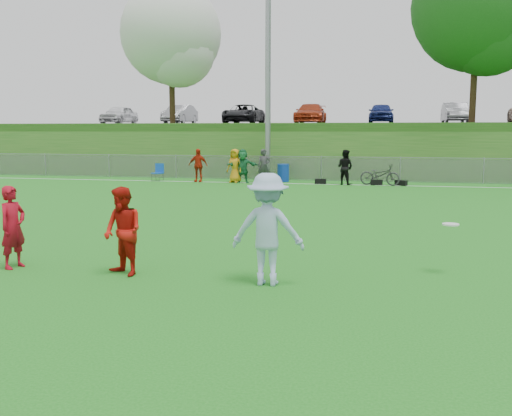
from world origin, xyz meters
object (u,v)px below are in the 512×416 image
(player_red_center, at_px, (123,231))
(frisbee, at_px, (451,224))
(player_blue, at_px, (268,229))
(bicycle, at_px, (380,175))
(recycling_bin, at_px, (283,173))
(player_red_left, at_px, (13,227))

(player_red_center, distance_m, frisbee, 5.93)
(player_blue, height_order, bicycle, player_blue)
(recycling_bin, relative_size, bicycle, 0.47)
(player_blue, height_order, recycling_bin, player_blue)
(bicycle, bearing_deg, player_red_center, -178.40)
(player_red_left, xyz_separation_m, player_red_center, (2.29, -0.08, 0.02))
(player_blue, distance_m, bicycle, 18.65)
(player_red_left, height_order, bicycle, player_red_left)
(player_blue, distance_m, recycling_bin, 19.71)
(player_red_center, distance_m, player_blue, 2.68)
(player_red_center, xyz_separation_m, frisbee, (5.78, 1.31, 0.12))
(frisbee, bearing_deg, bicycle, 94.06)
(player_red_left, bearing_deg, recycling_bin, 5.52)
(player_red_left, xyz_separation_m, frisbee, (8.07, 1.23, 0.13))
(frisbee, distance_m, recycling_bin, 19.10)
(player_red_left, bearing_deg, bicycle, -8.96)
(player_red_left, height_order, player_blue, player_blue)
(player_red_center, xyz_separation_m, player_blue, (2.67, -0.06, 0.15))
(bicycle, bearing_deg, player_red_left, 175.05)
(recycling_bin, bearing_deg, player_red_left, -95.92)
(frisbee, relative_size, bicycle, 0.16)
(player_blue, relative_size, frisbee, 6.28)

